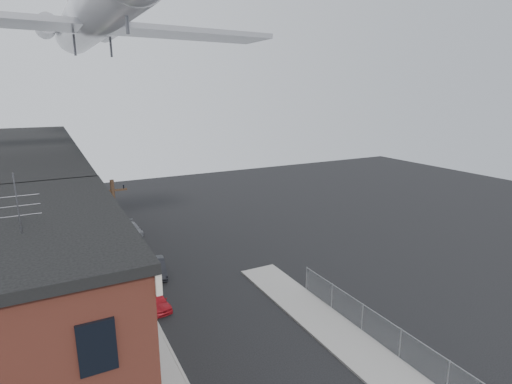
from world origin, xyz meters
The scene contains 16 objects.
sidewalk_left centered at (-5.50, 24.00, 0.06)m, with size 3.00×62.00×0.12m, color gray.
sidewalk_right centered at (5.50, 6.00, 0.06)m, with size 3.00×26.00×0.12m, color gray.
curb_left centered at (-4.05, 24.00, 0.07)m, with size 0.15×62.00×0.14m, color gray.
curb_right centered at (4.05, 6.00, 0.07)m, with size 0.15×26.00×0.14m, color gray.
row_house_a centered at (-11.96, 16.50, 5.13)m, with size 11.98×7.00×10.30m.
row_house_b centered at (-11.96, 23.50, 5.13)m, with size 11.98×7.00×10.30m.
row_house_c centered at (-11.96, 30.50, 5.13)m, with size 11.98×7.00×10.30m.
row_house_d centered at (-11.96, 37.50, 5.13)m, with size 11.98×7.00×10.30m.
row_house_e centered at (-11.96, 44.50, 5.13)m, with size 11.98×7.00×10.30m.
chainlink_fence centered at (7.00, 5.00, 1.00)m, with size 0.06×18.06×1.90m.
utility_pole centered at (-5.60, 18.00, 4.67)m, with size 1.80×0.26×9.00m.
street_tree centered at (-5.27, 27.92, 3.45)m, with size 3.22×3.20×5.20m.
car_near centered at (-3.60, 16.71, 0.55)m, with size 1.31×3.26×1.11m, color #B0161F.
car_mid centered at (-2.27, 21.84, 0.64)m, with size 1.35×3.88×1.28m, color black.
car_far centered at (-2.09, 32.87, 0.56)m, with size 1.56×3.83×1.11m, color slate.
airplane centered at (-5.37, 22.58, 19.51)m, with size 23.92×27.30×7.94m.
Camera 1 is at (-9.04, -8.37, 14.42)m, focal length 28.00 mm.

